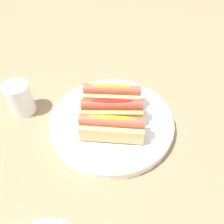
{
  "coord_description": "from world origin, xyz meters",
  "views": [
    {
      "loc": [
        -0.06,
        0.38,
        0.46
      ],
      "look_at": [
        0.02,
        -0.0,
        0.05
      ],
      "focal_mm": 35.82,
      "sensor_mm": 36.0,
      "label": 1
    }
  ],
  "objects_px": {
    "hotdog_side": "(112,127)",
    "serving_bowl": "(112,121)",
    "water_glass": "(21,99)",
    "hotdog_back": "(112,110)",
    "hotdog_front": "(112,95)"
  },
  "relations": [
    {
      "from": "hotdog_side",
      "to": "serving_bowl",
      "type": "bearing_deg",
      "value": -77.7
    },
    {
      "from": "serving_bowl",
      "to": "hotdog_side",
      "type": "relative_size",
      "value": 2.08
    },
    {
      "from": "hotdog_side",
      "to": "water_glass",
      "type": "relative_size",
      "value": 1.72
    },
    {
      "from": "hotdog_back",
      "to": "hotdog_side",
      "type": "relative_size",
      "value": 1.01
    },
    {
      "from": "hotdog_side",
      "to": "water_glass",
      "type": "height_order",
      "value": "hotdog_side"
    },
    {
      "from": "hotdog_front",
      "to": "water_glass",
      "type": "bearing_deg",
      "value": 12.11
    },
    {
      "from": "hotdog_side",
      "to": "hotdog_back",
      "type": "bearing_deg",
      "value": -77.7
    },
    {
      "from": "serving_bowl",
      "to": "hotdog_back",
      "type": "distance_m",
      "value": 0.04
    },
    {
      "from": "serving_bowl",
      "to": "hotdog_front",
      "type": "xyz_separation_m",
      "value": [
        0.01,
        -0.05,
        0.04
      ]
    },
    {
      "from": "serving_bowl",
      "to": "water_glass",
      "type": "bearing_deg",
      "value": -0.38
    },
    {
      "from": "hotdog_back",
      "to": "serving_bowl",
      "type": "bearing_deg",
      "value": -90.0
    },
    {
      "from": "hotdog_front",
      "to": "water_glass",
      "type": "xyz_separation_m",
      "value": [
        0.24,
        0.05,
        -0.01
      ]
    },
    {
      "from": "hotdog_back",
      "to": "water_glass",
      "type": "bearing_deg",
      "value": -0.38
    },
    {
      "from": "serving_bowl",
      "to": "water_glass",
      "type": "height_order",
      "value": "water_glass"
    },
    {
      "from": "hotdog_front",
      "to": "serving_bowl",
      "type": "bearing_deg",
      "value": 102.3
    }
  ]
}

